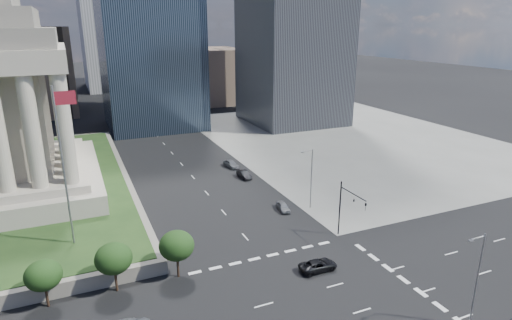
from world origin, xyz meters
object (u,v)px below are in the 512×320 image
parked_sedan_mid (244,175)px  parked_sedan_far (231,164)px  flagpole (64,159)px  traffic_signal_ne (348,205)px  parked_sedan_near (283,207)px  street_lamp_south (477,275)px  street_lamp_north (311,175)px  pickup_truck (318,265)px

parked_sedan_mid → parked_sedan_far: 7.14m
flagpole → parked_sedan_mid: 38.06m
traffic_signal_ne → parked_sedan_near: 13.50m
street_lamp_south → parked_sedan_mid: bearing=95.1°
street_lamp_north → parked_sedan_mid: street_lamp_north is taller
parked_sedan_mid → parked_sedan_far: (0.00, 7.14, 0.07)m
street_lamp_north → parked_sedan_far: size_ratio=2.19×
parked_sedan_mid → parked_sedan_near: bearing=-93.1°
street_lamp_south → parked_sedan_far: street_lamp_south is taller
parked_sedan_far → pickup_truck: bearing=-103.7°
flagpole → street_lamp_north: size_ratio=2.00×
pickup_truck → parked_sedan_near: pickup_truck is taller
flagpole → pickup_truck: 33.29m
flagpole → parked_sedan_near: bearing=3.5°
street_lamp_south → parked_sedan_mid: street_lamp_south is taller
parked_sedan_near → parked_sedan_far: size_ratio=0.83×
street_lamp_south → parked_sedan_far: size_ratio=2.19×
pickup_truck → parked_sedan_far: size_ratio=1.04×
flagpole → pickup_truck: flagpole is taller
parked_sedan_far → parked_sedan_mid: bearing=-98.0°
flagpole → street_lamp_south: size_ratio=2.00×
flagpole → street_lamp_north: bearing=1.6°
street_lamp_north → parked_sedan_near: street_lamp_north is taller
street_lamp_north → parked_sedan_mid: bearing=103.9°
parked_sedan_far → street_lamp_south: bearing=-93.5°
street_lamp_south → parked_sedan_far: (-4.33, 55.69, -4.88)m
flagpole → street_lamp_north: (35.16, 1.00, -7.45)m
parked_sedan_mid → street_lamp_south: bearing=-88.0°
flagpole → pickup_truck: bearing=-30.0°
flagpole → traffic_signal_ne: size_ratio=2.50×
parked_sedan_far → parked_sedan_near: bearing=-98.0°
flagpole → pickup_truck: size_ratio=4.20×
traffic_signal_ne → street_lamp_south: size_ratio=0.80×
flagpole → street_lamp_south: (35.16, -30.00, -7.45)m
pickup_truck → street_lamp_south: bearing=-149.8°
pickup_truck → parked_sedan_far: parked_sedan_far is taller
parked_sedan_near → parked_sedan_far: 23.80m
pickup_truck → parked_sedan_near: bearing=-13.2°
street_lamp_north → flagpole: bearing=-178.4°
pickup_truck → parked_sedan_mid: bearing=-6.8°
parked_sedan_near → street_lamp_north: bearing=-2.8°
pickup_truck → street_lamp_north: bearing=-27.1°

